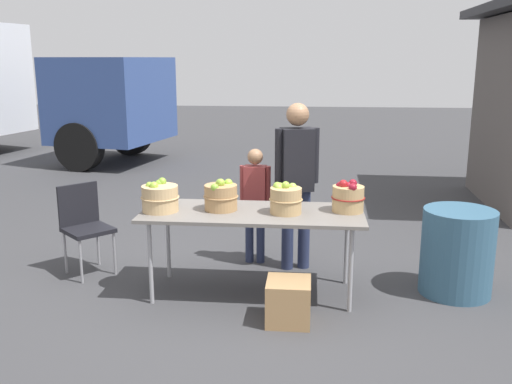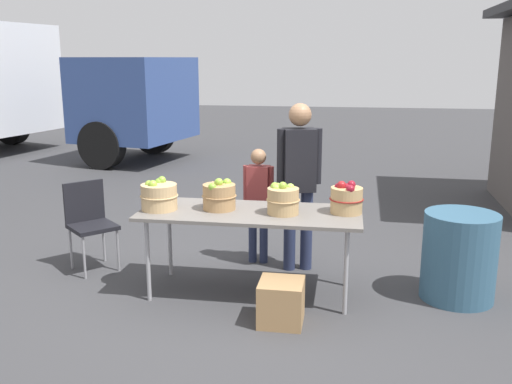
{
  "view_description": "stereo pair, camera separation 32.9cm",
  "coord_description": "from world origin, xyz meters",
  "px_view_note": "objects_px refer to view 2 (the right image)",
  "views": [
    {
      "loc": [
        0.48,
        -4.66,
        2.03
      ],
      "look_at": [
        0.0,
        0.3,
        0.85
      ],
      "focal_mm": 39.69,
      "sensor_mm": 36.0,
      "label": 1
    },
    {
      "loc": [
        0.81,
        -4.62,
        2.03
      ],
      "look_at": [
        0.0,
        0.3,
        0.85
      ],
      "focal_mm": 39.69,
      "sensor_mm": 36.0,
      "label": 2
    }
  ],
  "objects_px": {
    "trash_barrel": "(459,256)",
    "folding_chair": "(90,218)",
    "apple_basket_green_0": "(159,196)",
    "child_customer": "(258,197)",
    "vendor_adult": "(299,174)",
    "market_table": "(250,216)",
    "produce_crate": "(281,302)",
    "apple_basket_green_2": "(283,199)",
    "apple_basket_red_0": "(346,199)",
    "apple_basket_green_1": "(219,196)"
  },
  "relations": [
    {
      "from": "vendor_adult",
      "to": "child_customer",
      "type": "distance_m",
      "value": 0.51
    },
    {
      "from": "market_table",
      "to": "child_customer",
      "type": "xyz_separation_m",
      "value": [
        -0.05,
        0.78,
        -0.02
      ]
    },
    {
      "from": "apple_basket_red_0",
      "to": "child_customer",
      "type": "relative_size",
      "value": 0.25
    },
    {
      "from": "child_customer",
      "to": "produce_crate",
      "type": "relative_size",
      "value": 3.39
    },
    {
      "from": "apple_basket_green_0",
      "to": "folding_chair",
      "type": "bearing_deg",
      "value": 154.16
    },
    {
      "from": "apple_basket_green_2",
      "to": "vendor_adult",
      "type": "xyz_separation_m",
      "value": [
        0.07,
        0.69,
        0.08
      ]
    },
    {
      "from": "folding_chair",
      "to": "produce_crate",
      "type": "relative_size",
      "value": 2.5
    },
    {
      "from": "market_table",
      "to": "apple_basket_red_0",
      "type": "distance_m",
      "value": 0.83
    },
    {
      "from": "folding_chair",
      "to": "apple_basket_red_0",
      "type": "bearing_deg",
      "value": -53.74
    },
    {
      "from": "folding_chair",
      "to": "trash_barrel",
      "type": "relative_size",
      "value": 1.13
    },
    {
      "from": "child_customer",
      "to": "folding_chair",
      "type": "relative_size",
      "value": 1.36
    },
    {
      "from": "market_table",
      "to": "apple_basket_red_0",
      "type": "relative_size",
      "value": 6.57
    },
    {
      "from": "vendor_adult",
      "to": "folding_chair",
      "type": "height_order",
      "value": "vendor_adult"
    },
    {
      "from": "apple_basket_green_0",
      "to": "child_customer",
      "type": "relative_size",
      "value": 0.28
    },
    {
      "from": "market_table",
      "to": "folding_chair",
      "type": "relative_size",
      "value": 2.21
    },
    {
      "from": "apple_basket_green_1",
      "to": "apple_basket_red_0",
      "type": "xyz_separation_m",
      "value": [
        1.09,
        0.05,
        0.01
      ]
    },
    {
      "from": "market_table",
      "to": "child_customer",
      "type": "bearing_deg",
      "value": 94.0
    },
    {
      "from": "apple_basket_green_2",
      "to": "produce_crate",
      "type": "xyz_separation_m",
      "value": [
        0.05,
        -0.51,
        -0.7
      ]
    },
    {
      "from": "market_table",
      "to": "produce_crate",
      "type": "distance_m",
      "value": 0.83
    },
    {
      "from": "apple_basket_green_0",
      "to": "produce_crate",
      "type": "bearing_deg",
      "value": -22.74
    },
    {
      "from": "apple_basket_green_1",
      "to": "vendor_adult",
      "type": "height_order",
      "value": "vendor_adult"
    },
    {
      "from": "vendor_adult",
      "to": "apple_basket_green_0",
      "type": "bearing_deg",
      "value": 16.57
    },
    {
      "from": "market_table",
      "to": "apple_basket_green_1",
      "type": "xyz_separation_m",
      "value": [
        -0.28,
        0.02,
        0.16
      ]
    },
    {
      "from": "apple_basket_green_0",
      "to": "trash_barrel",
      "type": "distance_m",
      "value": 2.63
    },
    {
      "from": "apple_basket_green_1",
      "to": "child_customer",
      "type": "distance_m",
      "value": 0.81
    },
    {
      "from": "market_table",
      "to": "apple_basket_green_0",
      "type": "bearing_deg",
      "value": -175.36
    },
    {
      "from": "apple_basket_red_0",
      "to": "folding_chair",
      "type": "bearing_deg",
      "value": 173.62
    },
    {
      "from": "apple_basket_green_2",
      "to": "produce_crate",
      "type": "bearing_deg",
      "value": -83.83
    },
    {
      "from": "apple_basket_green_0",
      "to": "apple_basket_green_1",
      "type": "bearing_deg",
      "value": 9.76
    },
    {
      "from": "vendor_adult",
      "to": "child_customer",
      "type": "height_order",
      "value": "vendor_adult"
    },
    {
      "from": "vendor_adult",
      "to": "trash_barrel",
      "type": "height_order",
      "value": "vendor_adult"
    },
    {
      "from": "apple_basket_green_2",
      "to": "child_customer",
      "type": "xyz_separation_m",
      "value": [
        -0.34,
        0.81,
        -0.19
      ]
    },
    {
      "from": "vendor_adult",
      "to": "child_customer",
      "type": "relative_size",
      "value": 1.39
    },
    {
      "from": "apple_basket_green_0",
      "to": "produce_crate",
      "type": "height_order",
      "value": "apple_basket_green_0"
    },
    {
      "from": "trash_barrel",
      "to": "produce_crate",
      "type": "height_order",
      "value": "trash_barrel"
    },
    {
      "from": "vendor_adult",
      "to": "apple_basket_green_1",
      "type": "bearing_deg",
      "value": 29.36
    },
    {
      "from": "apple_basket_green_1",
      "to": "produce_crate",
      "type": "distance_m",
      "value": 1.09
    },
    {
      "from": "apple_basket_red_0",
      "to": "apple_basket_green_1",
      "type": "bearing_deg",
      "value": -177.12
    },
    {
      "from": "apple_basket_green_1",
      "to": "folding_chair",
      "type": "height_order",
      "value": "apple_basket_green_1"
    },
    {
      "from": "produce_crate",
      "to": "child_customer",
      "type": "bearing_deg",
      "value": 106.54
    },
    {
      "from": "trash_barrel",
      "to": "folding_chair",
      "type": "bearing_deg",
      "value": 177.06
    },
    {
      "from": "produce_crate",
      "to": "folding_chair",
      "type": "bearing_deg",
      "value": 155.9
    },
    {
      "from": "apple_basket_green_1",
      "to": "folding_chair",
      "type": "relative_size",
      "value": 0.35
    },
    {
      "from": "apple_basket_red_0",
      "to": "trash_barrel",
      "type": "bearing_deg",
      "value": 5.84
    },
    {
      "from": "apple_basket_red_0",
      "to": "produce_crate",
      "type": "height_order",
      "value": "apple_basket_red_0"
    },
    {
      "from": "produce_crate",
      "to": "apple_basket_green_2",
      "type": "bearing_deg",
      "value": 96.17
    },
    {
      "from": "apple_basket_green_1",
      "to": "child_customer",
      "type": "xyz_separation_m",
      "value": [
        0.22,
        0.76,
        -0.18
      ]
    },
    {
      "from": "apple_basket_green_2",
      "to": "trash_barrel",
      "type": "relative_size",
      "value": 0.38
    },
    {
      "from": "apple_basket_green_2",
      "to": "trash_barrel",
      "type": "bearing_deg",
      "value": 7.88
    },
    {
      "from": "market_table",
      "to": "apple_basket_green_1",
      "type": "relative_size",
      "value": 6.28
    }
  ]
}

